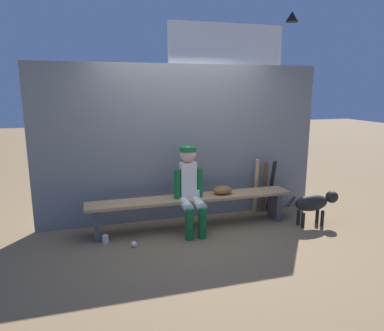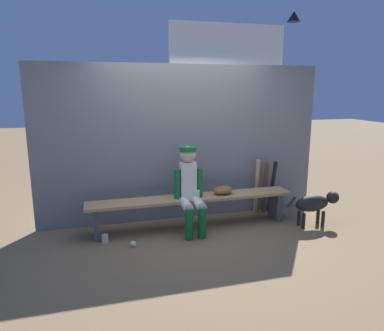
{
  "view_description": "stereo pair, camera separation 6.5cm",
  "coord_description": "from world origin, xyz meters",
  "px_view_note": "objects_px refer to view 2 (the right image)",
  "views": [
    {
      "loc": [
        -1.36,
        -4.62,
        1.96
      ],
      "look_at": [
        0.0,
        0.0,
        0.91
      ],
      "focal_mm": 33.38,
      "sensor_mm": 36.0,
      "label": 1
    },
    {
      "loc": [
        -1.3,
        -4.63,
        1.96
      ],
      "look_at": [
        0.0,
        0.0,
        0.91
      ],
      "focal_mm": 33.38,
      "sensor_mm": 36.0,
      "label": 2
    }
  ],
  "objects_px": {
    "bat_wood_dark": "(265,188)",
    "dog": "(315,203)",
    "baseball_glove": "(222,190)",
    "cup_on_ground": "(105,239)",
    "player_seated": "(190,187)",
    "cup_on_bench": "(197,194)",
    "baseball": "(133,244)",
    "dugout_bench": "(192,203)",
    "bat_aluminum_black": "(272,187)",
    "scoreboard": "(231,67)",
    "bat_wood_tan": "(257,186)"
  },
  "relations": [
    {
      "from": "bat_wood_tan",
      "to": "cup_on_bench",
      "type": "bearing_deg",
      "value": -161.48
    },
    {
      "from": "dugout_bench",
      "to": "bat_wood_dark",
      "type": "height_order",
      "value": "bat_wood_dark"
    },
    {
      "from": "dog",
      "to": "player_seated",
      "type": "bearing_deg",
      "value": 170.95
    },
    {
      "from": "bat_wood_dark",
      "to": "cup_on_ground",
      "type": "distance_m",
      "value": 2.59
    },
    {
      "from": "scoreboard",
      "to": "baseball_glove",
      "type": "bearing_deg",
      "value": -114.69
    },
    {
      "from": "dugout_bench",
      "to": "bat_wood_dark",
      "type": "bearing_deg",
      "value": 13.47
    },
    {
      "from": "baseball_glove",
      "to": "cup_on_ground",
      "type": "xyz_separation_m",
      "value": [
        -1.68,
        -0.19,
        -0.47
      ]
    },
    {
      "from": "cup_on_bench",
      "to": "dog",
      "type": "height_order",
      "value": "cup_on_bench"
    },
    {
      "from": "dugout_bench",
      "to": "bat_aluminum_black",
      "type": "xyz_separation_m",
      "value": [
        1.4,
        0.27,
        0.06
      ]
    },
    {
      "from": "baseball",
      "to": "baseball_glove",
      "type": "bearing_deg",
      "value": 16.86
    },
    {
      "from": "player_seated",
      "to": "scoreboard",
      "type": "distance_m",
      "value": 2.63
    },
    {
      "from": "cup_on_ground",
      "to": "cup_on_bench",
      "type": "relative_size",
      "value": 1.0
    },
    {
      "from": "bat_wood_dark",
      "to": "scoreboard",
      "type": "relative_size",
      "value": 0.25
    },
    {
      "from": "scoreboard",
      "to": "player_seated",
      "type": "bearing_deg",
      "value": -126.68
    },
    {
      "from": "bat_wood_tan",
      "to": "bat_wood_dark",
      "type": "bearing_deg",
      "value": -3.61
    },
    {
      "from": "baseball_glove",
      "to": "dog",
      "type": "distance_m",
      "value": 1.35
    },
    {
      "from": "dog",
      "to": "cup_on_bench",
      "type": "bearing_deg",
      "value": 168.23
    },
    {
      "from": "baseball",
      "to": "dog",
      "type": "distance_m",
      "value": 2.64
    },
    {
      "from": "dugout_bench",
      "to": "baseball",
      "type": "bearing_deg",
      "value": -155.32
    },
    {
      "from": "baseball_glove",
      "to": "cup_on_bench",
      "type": "height_order",
      "value": "baseball_glove"
    },
    {
      "from": "dugout_bench",
      "to": "bat_wood_tan",
      "type": "bearing_deg",
      "value": 15.51
    },
    {
      "from": "cup_on_bench",
      "to": "dog",
      "type": "relative_size",
      "value": 0.13
    },
    {
      "from": "bat_wood_dark",
      "to": "player_seated",
      "type": "bearing_deg",
      "value": -162.71
    },
    {
      "from": "baseball",
      "to": "scoreboard",
      "type": "height_order",
      "value": "scoreboard"
    },
    {
      "from": "player_seated",
      "to": "cup_on_ground",
      "type": "bearing_deg",
      "value": -176.18
    },
    {
      "from": "player_seated",
      "to": "cup_on_bench",
      "type": "bearing_deg",
      "value": 29.02
    },
    {
      "from": "cup_on_ground",
      "to": "scoreboard",
      "type": "height_order",
      "value": "scoreboard"
    },
    {
      "from": "baseball_glove",
      "to": "scoreboard",
      "type": "relative_size",
      "value": 0.08
    },
    {
      "from": "baseball_glove",
      "to": "dog",
      "type": "xyz_separation_m",
      "value": [
        1.28,
        -0.4,
        -0.19
      ]
    },
    {
      "from": "dugout_bench",
      "to": "bat_wood_dark",
      "type": "distance_m",
      "value": 1.33
    },
    {
      "from": "player_seated",
      "to": "baseball",
      "type": "height_order",
      "value": "player_seated"
    },
    {
      "from": "scoreboard",
      "to": "dugout_bench",
      "type": "bearing_deg",
      "value": -127.27
    },
    {
      "from": "bat_wood_tan",
      "to": "dog",
      "type": "height_order",
      "value": "bat_wood_tan"
    },
    {
      "from": "baseball_glove",
      "to": "baseball",
      "type": "relative_size",
      "value": 3.78
    },
    {
      "from": "baseball_glove",
      "to": "cup_on_ground",
      "type": "distance_m",
      "value": 1.75
    },
    {
      "from": "baseball",
      "to": "cup_on_bench",
      "type": "height_order",
      "value": "cup_on_bench"
    },
    {
      "from": "player_seated",
      "to": "cup_on_bench",
      "type": "relative_size",
      "value": 10.74
    },
    {
      "from": "bat_aluminum_black",
      "to": "scoreboard",
      "type": "height_order",
      "value": "scoreboard"
    },
    {
      "from": "dugout_bench",
      "to": "scoreboard",
      "type": "distance_m",
      "value": 2.73
    },
    {
      "from": "baseball",
      "to": "cup_on_ground",
      "type": "xyz_separation_m",
      "value": [
        -0.34,
        0.22,
        0.02
      ]
    },
    {
      "from": "bat_wood_tan",
      "to": "bat_wood_dark",
      "type": "height_order",
      "value": "bat_wood_tan"
    },
    {
      "from": "bat_wood_dark",
      "to": "dog",
      "type": "distance_m",
      "value": 0.84
    },
    {
      "from": "player_seated",
      "to": "scoreboard",
      "type": "height_order",
      "value": "scoreboard"
    },
    {
      "from": "player_seated",
      "to": "baseball_glove",
      "type": "distance_m",
      "value": 0.54
    },
    {
      "from": "bat_aluminum_black",
      "to": "dog",
      "type": "xyz_separation_m",
      "value": [
        0.34,
        -0.67,
        -0.09
      ]
    },
    {
      "from": "dugout_bench",
      "to": "cup_on_ground",
      "type": "xyz_separation_m",
      "value": [
        -1.22,
        -0.19,
        -0.31
      ]
    },
    {
      "from": "baseball_glove",
      "to": "bat_aluminum_black",
      "type": "relative_size",
      "value": 0.32
    },
    {
      "from": "cup_on_bench",
      "to": "dog",
      "type": "xyz_separation_m",
      "value": [
        1.68,
        -0.35,
        -0.18
      ]
    },
    {
      "from": "dugout_bench",
      "to": "player_seated",
      "type": "distance_m",
      "value": 0.3
    },
    {
      "from": "bat_wood_tan",
      "to": "baseball",
      "type": "relative_size",
      "value": 11.83
    }
  ]
}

